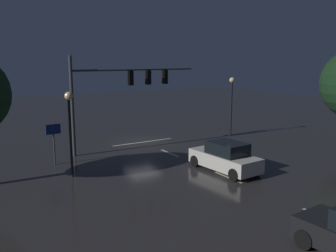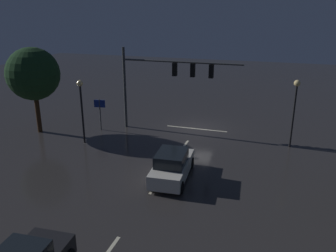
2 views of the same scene
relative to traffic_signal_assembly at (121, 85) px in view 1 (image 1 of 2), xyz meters
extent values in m
plane|color=#2D2B2B|center=(-2.25, -1.29, -4.50)|extent=(80.00, 80.00, 0.00)
cylinder|color=#383A3D|center=(3.46, 0.01, -1.25)|extent=(0.22, 0.22, 6.51)
cylinder|color=#383A3D|center=(-1.17, 0.01, 1.05)|extent=(9.28, 0.14, 0.14)
cube|color=black|center=(-0.71, 0.01, 0.48)|extent=(0.32, 0.36, 1.00)
sphere|color=red|center=(-0.71, -0.18, 0.80)|extent=(0.20, 0.20, 0.20)
sphere|color=black|center=(-0.71, -0.18, 0.48)|extent=(0.20, 0.20, 0.20)
sphere|color=black|center=(-0.71, -0.18, 0.16)|extent=(0.20, 0.20, 0.20)
cube|color=black|center=(-2.10, 0.01, 0.48)|extent=(0.32, 0.36, 1.00)
sphere|color=red|center=(-2.10, -0.18, 0.80)|extent=(0.20, 0.20, 0.20)
sphere|color=black|center=(-2.10, -0.18, 0.48)|extent=(0.20, 0.20, 0.20)
sphere|color=black|center=(-2.10, -0.18, 0.16)|extent=(0.20, 0.20, 0.20)
cube|color=black|center=(-3.49, 0.01, 0.48)|extent=(0.32, 0.36, 1.00)
sphere|color=red|center=(-3.49, -0.18, 0.80)|extent=(0.20, 0.20, 0.20)
sphere|color=black|center=(-3.49, -0.18, 0.48)|extent=(0.20, 0.20, 0.20)
sphere|color=black|center=(-3.49, -0.18, 0.16)|extent=(0.20, 0.20, 0.20)
cube|color=beige|center=(-2.25, 2.71, -4.50)|extent=(0.16, 2.20, 0.01)
cube|color=beige|center=(-2.25, 8.71, -4.50)|extent=(0.16, 2.20, 0.01)
cube|color=beige|center=(-2.25, 14.71, -4.50)|extent=(0.16, 2.20, 0.01)
cube|color=beige|center=(-2.25, -1.19, -4.50)|extent=(5.00, 0.16, 0.01)
cube|color=silver|center=(-2.85, 7.67, -3.88)|extent=(2.08, 4.41, 0.80)
cube|color=black|center=(-2.87, 7.87, -3.14)|extent=(1.74, 2.20, 0.68)
cylinder|color=black|center=(-1.91, 6.13, -4.16)|extent=(0.26, 0.69, 0.68)
cylinder|color=black|center=(-3.59, 6.02, -4.16)|extent=(0.26, 0.69, 0.68)
cylinder|color=black|center=(-2.12, 9.33, -4.16)|extent=(0.26, 0.69, 0.68)
cylinder|color=black|center=(-3.80, 9.21, -4.16)|extent=(0.26, 0.69, 0.68)
sphere|color=#F9EFC6|center=(-2.06, 5.60, -3.83)|extent=(0.20, 0.20, 0.20)
sphere|color=#F9EFC6|center=(-3.36, 5.52, -3.83)|extent=(0.20, 0.20, 0.20)
cylinder|color=black|center=(0.52, 15.84, -4.16)|extent=(0.26, 0.69, 0.68)
cylinder|color=black|center=(-1.16, 15.74, -4.16)|extent=(0.26, 0.69, 0.68)
sphere|color=#F9EFC6|center=(0.36, 15.31, -3.83)|extent=(0.20, 0.20, 0.20)
sphere|color=#F9EFC6|center=(-0.94, 15.23, -3.83)|extent=(0.20, 0.20, 0.20)
cylinder|color=black|center=(-9.44, 0.61, -2.29)|extent=(0.14, 0.14, 4.42)
sphere|color=#F9D88C|center=(-9.44, 0.61, 0.10)|extent=(0.44, 0.44, 0.44)
cylinder|color=black|center=(4.91, 4.25, -2.38)|extent=(0.14, 0.14, 4.24)
sphere|color=#F9D88C|center=(4.91, 4.25, -0.09)|extent=(0.44, 0.44, 0.44)
cylinder|color=#383A3D|center=(5.09, 1.36, -3.24)|extent=(0.09, 0.09, 2.53)
cube|color=navy|center=(5.09, 1.36, -2.32)|extent=(0.90, 0.18, 0.60)
camera|label=1|loc=(10.46, 23.24, 1.89)|focal=39.32mm
camera|label=2|loc=(-8.06, 24.96, 4.87)|focal=36.99mm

